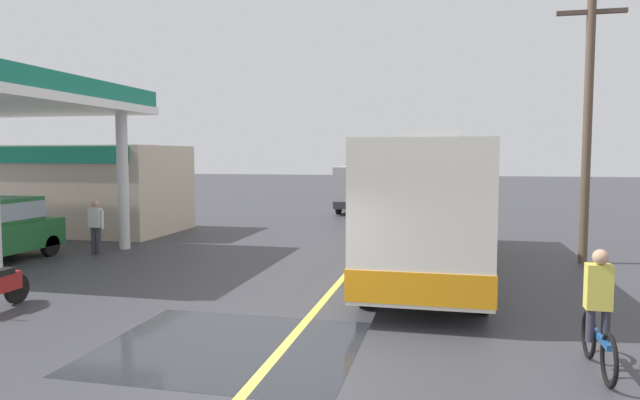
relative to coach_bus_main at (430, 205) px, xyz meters
The scene contains 9 objects.
ground 12.88m from the coach_bus_main, 99.17° to the left, with size 120.00×120.00×0.00m, color #38383D.
lane_divider_stripe 8.05m from the coach_bus_main, 104.99° to the left, with size 0.16×50.00×0.01m, color #D8CC4C.
wet_puddle_patch 7.56m from the coach_bus_main, 112.98° to the right, with size 4.02×3.50×0.01m, color #26282D.
coach_bus_main is the anchor object (origin of this frame).
gas_station_roadside 13.79m from the coach_bus_main, 168.12° to the left, with size 9.10×11.95×5.10m.
minibus_opposing_lane 16.18m from the coach_bus_main, 104.92° to the left, with size 2.04×6.13×2.44m.
cyclist_on_shoulder 7.10m from the coach_bus_main, 68.89° to the right, with size 0.34×1.82×1.72m.
pedestrian_near_pump 10.13m from the coach_bus_main, behind, with size 0.55×0.22×1.66m.
utility_pole_roadside 5.16m from the coach_bus_main, 25.59° to the left, with size 1.80×0.24×7.53m.
Camera 1 is at (2.48, -7.57, 3.01)m, focal length 31.69 mm.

